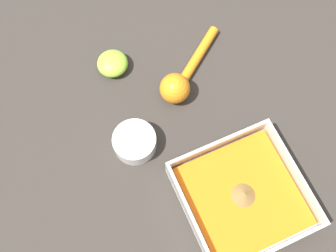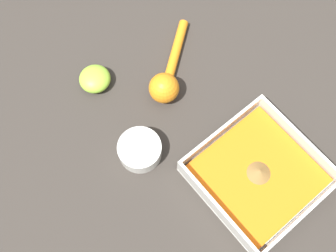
# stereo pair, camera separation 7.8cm
# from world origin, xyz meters

# --- Properties ---
(ground_plane) EXTENTS (4.00, 4.00, 0.00)m
(ground_plane) POSITION_xyz_m (0.00, 0.00, 0.00)
(ground_plane) COLOR #332D28
(square_dish) EXTENTS (0.22, 0.22, 0.05)m
(square_dish) POSITION_xyz_m (-0.02, 0.05, 0.02)
(square_dish) COLOR silver
(square_dish) RESTS_ON ground_plane
(spice_bowl) EXTENTS (0.09, 0.09, 0.04)m
(spice_bowl) POSITION_xyz_m (0.12, -0.14, 0.02)
(spice_bowl) COLOR silver
(spice_bowl) RESTS_ON ground_plane
(lemon_squeezer) EXTENTS (0.18, 0.15, 0.06)m
(lemon_squeezer) POSITION_xyz_m (-0.02, -0.22, 0.03)
(lemon_squeezer) COLOR orange
(lemon_squeezer) RESTS_ON ground_plane
(lemon_half) EXTENTS (0.07, 0.07, 0.04)m
(lemon_half) POSITION_xyz_m (0.09, -0.32, 0.02)
(lemon_half) COLOR #93CC38
(lemon_half) RESTS_ON ground_plane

